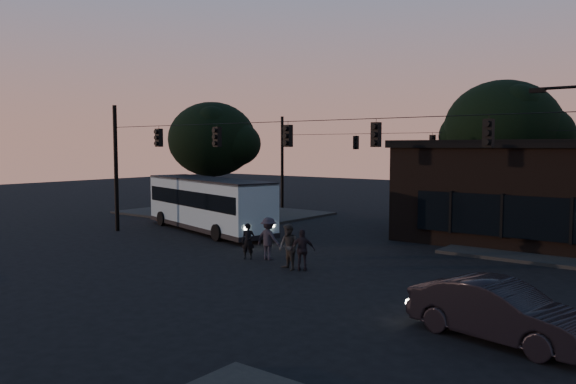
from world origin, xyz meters
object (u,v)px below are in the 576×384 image
Objects in this scene: pedestrian_a at (248,241)px; building at (562,191)px; pedestrian_d at (268,239)px; car at (500,311)px; bus at (208,202)px; pedestrian_b at (288,247)px; pedestrian_c at (303,250)px.

building is at bearing 23.84° from pedestrian_a.
pedestrian_d is (-9.31, -13.00, -1.75)m from building.
pedestrian_a is (-12.33, 3.92, 0.02)m from car.
pedestrian_b is (10.22, -5.36, -0.83)m from bus.
bus is at bearing -153.50° from building.
car is at bearing 0.29° from pedestrian_b.
car is 2.51× the size of pedestrian_b.
pedestrian_b reaches higher than pedestrian_a.
building reaches higher than pedestrian_d.
building reaches higher than bus.
pedestrian_c is at bearing -9.44° from bus.
building reaches higher than pedestrian_b.
pedestrian_a is 0.94× the size of pedestrian_c.
bus is at bearing -28.51° from pedestrian_d.
bus is 6.07× the size of pedestrian_b.
pedestrian_c is (0.56, 0.23, -0.09)m from pedestrian_b.
building is 19.63m from bus.
car is 12.94m from pedestrian_a.
pedestrian_d reaches higher than pedestrian_b.
pedestrian_a is at bearing 28.96° from pedestrian_d.
pedestrian_b is at bearing -11.67° from bus.
bus is 7.12× the size of pedestrian_a.
building is at bearing 81.82° from pedestrian_b.
pedestrian_c is (-8.98, 3.51, 0.07)m from car.
pedestrian_d reaches higher than pedestrian_c.
car is (2.21, -17.39, -1.92)m from building.
pedestrian_b is at bearing -117.45° from building.
bus is 2.42× the size of car.
car is 10.09m from pedestrian_b.
pedestrian_a is 0.85× the size of pedestrian_d.
car is at bearing 124.60° from pedestrian_c.
pedestrian_d is at bearing 170.18° from pedestrian_b.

